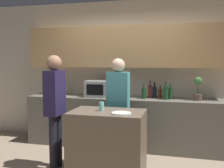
{
  "coord_description": "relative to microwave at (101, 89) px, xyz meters",
  "views": [
    {
      "loc": [
        0.95,
        -3.22,
        1.58
      ],
      "look_at": [
        0.02,
        0.42,
        1.24
      ],
      "focal_mm": 42.0,
      "sensor_mm": 36.0,
      "label": 1
    }
  ],
  "objects": [
    {
      "name": "plate_on_island",
      "position": [
        0.68,
        -1.32,
        -0.16
      ],
      "size": [
        0.26,
        0.26,
        0.01
      ],
      "color": "white",
      "rests_on": "kitchen_island"
    },
    {
      "name": "cup_0",
      "position": [
        0.38,
        -1.19,
        -0.11
      ],
      "size": [
        0.07,
        0.07,
        0.12
      ],
      "color": "#7BE6E7",
      "rests_on": "kitchen_island"
    },
    {
      "name": "bottle_0",
      "position": [
        0.81,
        -0.04,
        -0.05
      ],
      "size": [
        0.08,
        0.08,
        0.26
      ],
      "color": "#194723",
      "rests_on": "back_counter"
    },
    {
      "name": "bottle_2",
      "position": [
        0.98,
        0.09,
        -0.04
      ],
      "size": [
        0.08,
        0.08,
        0.28
      ],
      "color": "black",
      "rests_on": "back_counter"
    },
    {
      "name": "toaster",
      "position": [
        -0.85,
        0.0,
        -0.06
      ],
      "size": [
        0.26,
        0.16,
        0.18
      ],
      "color": "silver",
      "rests_on": "back_counter"
    },
    {
      "name": "bottle_1",
      "position": [
        0.9,
        0.06,
        -0.03
      ],
      "size": [
        0.06,
        0.06,
        0.32
      ],
      "color": "maroon",
      "rests_on": "back_counter"
    },
    {
      "name": "person_left",
      "position": [
        -0.32,
        -1.2,
        -0.07
      ],
      "size": [
        0.22,
        0.34,
        1.65
      ],
      "rotation": [
        0.0,
        0.0,
        -1.58
      ],
      "color": "black",
      "rests_on": "ground_plane"
    },
    {
      "name": "back_wall",
      "position": [
        0.45,
        0.28,
        0.48
      ],
      "size": [
        6.4,
        0.4,
        2.7
      ],
      "color": "beige",
      "rests_on": "ground_plane"
    },
    {
      "name": "bottle_3",
      "position": [
        1.08,
        0.08,
        -0.06
      ],
      "size": [
        0.06,
        0.06,
        0.23
      ],
      "color": "#472814",
      "rests_on": "back_counter"
    },
    {
      "name": "back_counter",
      "position": [
        0.45,
        0.01,
        -0.6
      ],
      "size": [
        3.6,
        0.62,
        0.91
      ],
      "color": "#6B665B",
      "rests_on": "ground_plane"
    },
    {
      "name": "bottle_5",
      "position": [
        1.26,
        0.01,
        -0.04
      ],
      "size": [
        0.07,
        0.07,
        0.28
      ],
      "color": "#194723",
      "rests_on": "back_counter"
    },
    {
      "name": "kitchen_island",
      "position": [
        0.46,
        -1.21,
        -0.61
      ],
      "size": [
        1.01,
        0.64,
        0.89
      ],
      "color": "brown",
      "rests_on": "ground_plane"
    },
    {
      "name": "bottle_4",
      "position": [
        1.18,
        -0.04,
        -0.03
      ],
      "size": [
        0.08,
        0.08,
        0.31
      ],
      "color": "#194723",
      "rests_on": "back_counter"
    },
    {
      "name": "potted_plant",
      "position": [
        1.71,
        0.0,
        0.05
      ],
      "size": [
        0.14,
        0.14,
        0.39
      ],
      "color": "brown",
      "rests_on": "back_counter"
    },
    {
      "name": "person_center",
      "position": [
        0.48,
        -0.63,
        -0.1
      ],
      "size": [
        0.34,
        0.21,
        1.61
      ],
      "rotation": [
        0.0,
        0.0,
        -3.16
      ],
      "color": "black",
      "rests_on": "ground_plane"
    },
    {
      "name": "microwave",
      "position": [
        0.0,
        0.0,
        0.0
      ],
      "size": [
        0.52,
        0.39,
        0.3
      ],
      "color": "#B7BABC",
      "rests_on": "back_counter"
    }
  ]
}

